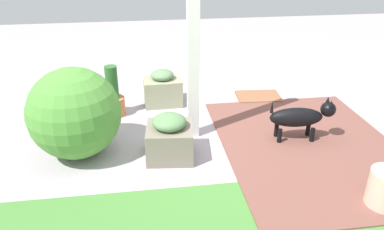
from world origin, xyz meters
TOP-DOWN VIEW (x-y plane):
  - ground_plane at (0.00, 0.00)m, footprint 12.00×12.00m
  - brick_path at (-0.93, 0.51)m, footprint 1.80×2.40m
  - porch_pillar at (0.25, 0.06)m, footprint 0.12×0.12m
  - stone_planter_nearest at (0.52, -0.83)m, footprint 0.49×0.40m
  - stone_planter_mid at (0.54, 0.47)m, footprint 0.50×0.48m
  - round_shrub at (1.45, 0.28)m, footprint 0.90×0.90m
  - terracotta_pot_tall at (1.14, -0.58)m, footprint 0.27×0.27m
  - dog at (-0.86, 0.34)m, footprint 0.70×0.24m
  - doormat at (-0.78, -0.84)m, footprint 0.61×0.44m

SIDE VIEW (x-z plane):
  - ground_plane at x=0.00m, z-range 0.00..0.00m
  - brick_path at x=-0.93m, z-range 0.00..0.02m
  - doormat at x=-0.78m, z-range 0.00..0.03m
  - stone_planter_nearest at x=0.52m, z-range -0.02..0.44m
  - stone_planter_mid at x=0.54m, z-range -0.02..0.44m
  - terracotta_pot_tall at x=1.14m, z-range -0.09..0.53m
  - dog at x=-0.86m, z-range 0.04..0.52m
  - round_shrub at x=1.45m, z-range 0.00..0.90m
  - porch_pillar at x=0.25m, z-range 0.00..2.38m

